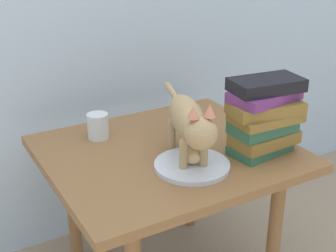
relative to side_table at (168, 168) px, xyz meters
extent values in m
cube|color=olive|center=(0.00, 0.00, 0.05)|extent=(0.76, 0.66, 0.03)
cylinder|color=olive|center=(0.25, -0.25, -0.21)|extent=(0.04, 0.04, 0.49)
cylinder|color=olive|center=(-0.25, 0.25, -0.21)|extent=(0.04, 0.04, 0.49)
cylinder|color=olive|center=(0.25, 0.25, -0.21)|extent=(0.04, 0.04, 0.49)
cylinder|color=silver|center=(0.00, -0.14, 0.07)|extent=(0.22, 0.22, 0.01)
ellipsoid|color=#E0BC7A|center=(0.00, -0.13, 0.11)|extent=(0.07, 0.08, 0.05)
cylinder|color=tan|center=(0.02, -0.17, 0.12)|extent=(0.02, 0.02, 0.10)
cylinder|color=tan|center=(-0.04, -0.15, 0.12)|extent=(0.02, 0.02, 0.10)
cylinder|color=tan|center=(0.07, -0.02, 0.12)|extent=(0.02, 0.02, 0.10)
cylinder|color=tan|center=(0.01, 0.00, 0.12)|extent=(0.02, 0.02, 0.10)
ellipsoid|color=tan|center=(0.02, -0.08, 0.20)|extent=(0.17, 0.28, 0.11)
sphere|color=tan|center=(-0.03, -0.22, 0.21)|extent=(0.09, 0.09, 0.09)
cone|color=#DD8460|center=(-0.01, -0.23, 0.28)|extent=(0.03, 0.03, 0.03)
cone|color=#DD8460|center=(-0.05, -0.22, 0.28)|extent=(0.03, 0.03, 0.03)
cylinder|color=tan|center=(0.08, 0.11, 0.21)|extent=(0.07, 0.16, 0.02)
cube|color=#336B4C|center=(0.24, -0.16, 0.08)|extent=(0.21, 0.14, 0.03)
cube|color=olive|center=(0.25, -0.17, 0.12)|extent=(0.21, 0.12, 0.04)
cube|color=#336B4C|center=(0.24, -0.16, 0.16)|extent=(0.20, 0.11, 0.04)
cube|color=olive|center=(0.24, -0.17, 0.19)|extent=(0.21, 0.13, 0.03)
cube|color=olive|center=(0.23, -0.17, 0.22)|extent=(0.23, 0.14, 0.04)
cube|color=#72337A|center=(0.24, -0.16, 0.25)|extent=(0.22, 0.14, 0.03)
cube|color=black|center=(0.24, -0.16, 0.29)|extent=(0.22, 0.14, 0.04)
cylinder|color=silver|center=(-0.16, 0.19, 0.11)|extent=(0.07, 0.07, 0.08)
cylinder|color=silver|center=(-0.16, 0.19, 0.09)|extent=(0.06, 0.06, 0.04)
camera|label=1|loc=(-0.66, -1.15, 0.71)|focal=49.85mm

